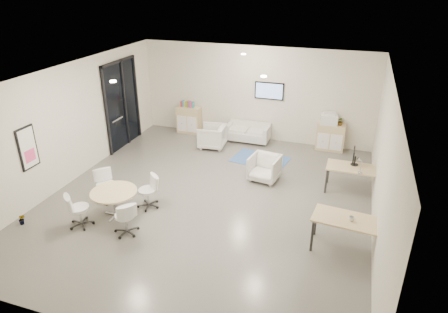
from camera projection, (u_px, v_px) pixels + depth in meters
room_shell at (208, 142)px, 9.67m from camera, size 9.60×10.60×4.80m
glass_door at (122, 102)px, 13.02m from camera, size 0.09×1.90×2.85m
artwork at (28, 148)px, 9.47m from camera, size 0.05×0.54×1.04m
wall_tv at (269, 91)px, 13.30m from camera, size 0.98×0.06×0.58m
ceiling_spots at (211, 69)px, 9.78m from camera, size 3.14×4.14×0.03m
sideboard_left at (189, 120)px, 14.49m from camera, size 0.85×0.44×0.96m
sideboard_right at (330, 137)px, 13.04m from camera, size 0.89×0.43×0.89m
books at (187, 104)px, 14.25m from camera, size 0.49×0.14×0.22m
printer at (329, 119)px, 12.82m from camera, size 0.57×0.49×0.37m
loveseat at (248, 133)px, 13.80m from camera, size 1.46×0.74×0.54m
blue_rug at (260, 159)px, 12.51m from camera, size 1.83×1.36×0.01m
armchair_left at (212, 135)px, 13.24m from camera, size 0.84×0.89×0.85m
armchair_right at (265, 167)px, 11.14m from camera, size 0.87×0.83×0.80m
desk_rear at (354, 170)px, 10.42m from camera, size 1.38×0.69×0.72m
desk_front at (348, 222)px, 8.20m from camera, size 1.48×0.85×0.74m
monitor at (354, 156)px, 10.44m from camera, size 0.20×0.50×0.44m
round_table at (114, 195)px, 9.39m from camera, size 1.09×1.09×0.66m
meeting_chairs at (115, 201)px, 9.46m from camera, size 2.04×2.04×0.82m
plant_cabinet at (341, 122)px, 12.71m from camera, size 0.27×0.30×0.21m
plant_floor at (23, 222)px, 9.26m from camera, size 0.23×0.31×0.12m
cup at (352, 218)px, 8.10m from camera, size 0.13×0.11×0.11m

